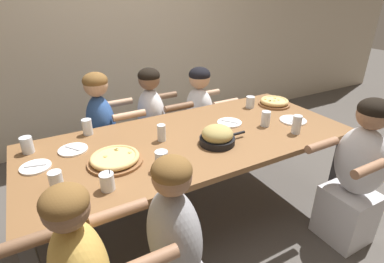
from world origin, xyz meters
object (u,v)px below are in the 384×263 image
Objects in this scene: diner_far_center at (153,130)px; diner_near_right at (355,180)px; pizza_board_main at (115,159)px; diner_far_midleft at (104,140)px; empty_plate_b at (36,167)px; empty_plate_d at (293,120)px; empty_plate_c at (73,150)px; drinking_glass_b at (56,182)px; drinking_glass_g at (297,125)px; drinking_glass_e at (162,162)px; cocktail_glass_blue at (107,182)px; drinking_glass_c at (162,134)px; drinking_glass_d at (87,128)px; diner_far_midright at (199,121)px; drinking_glass_f at (266,119)px; empty_plate_a at (229,123)px; diner_near_midleft at (174,262)px; drinking_glass_h at (250,103)px; skillet_bowl at (217,136)px; pizza_board_second at (274,102)px; drinking_glass_a at (27,146)px.

diner_near_right reaches higher than diner_far_center.
diner_far_midleft is (0.10, 0.81, -0.25)m from pizza_board_main.
empty_plate_b is 1.94m from empty_plate_d.
empty_plate_c is 1.72× the size of drinking_glass_b.
empty_plate_d is 0.24m from drinking_glass_g.
cocktail_glass_blue is at bearing -173.11° from drinking_glass_e.
drinking_glass_c is 0.57m from drinking_glass_d.
empty_plate_d is at bearing 23.66° from diner_far_midright.
empty_plate_b is at bearing 173.04° from drinking_glass_f.
cocktail_glass_blue reaches higher than drinking_glass_f.
diner_far_midright reaches higher than drinking_glass_c.
pizza_board_main is 1.73× the size of empty_plate_a.
diner_near_midleft is 1.43m from diner_near_right.
empty_plate_d is 1.28m from diner_far_center.
drinking_glass_h is at bearing 70.29° from diner_far_midleft.
diner_far_midright is at bearing 102.28° from drinking_glass_g.
skillet_bowl is 0.83m from cocktail_glass_blue.
diner_near_right is (0.14, -1.03, -0.28)m from drinking_glass_h.
skillet_bowl is 0.34× the size of diner_far_midright.
empty_plate_d is 1.60m from cocktail_glass_blue.
diner_far_center is at bearing 150.39° from drinking_glass_h.
drinking_glass_f reaches higher than drinking_glass_b.
pizza_board_main is 0.38m from drinking_glass_b.
drinking_glass_b is 1.09× the size of drinking_glass_h.
drinking_glass_g is 0.13× the size of diner_near_midleft.
empty_plate_a is (-0.62, -0.14, -0.02)m from pizza_board_second.
drinking_glass_a is 0.89m from drinking_glass_c.
cocktail_glass_blue is 0.76m from drinking_glass_d.
diner_far_midright reaches higher than pizza_board_second.
pizza_board_second is 0.25× the size of diner_far_midleft.
drinking_glass_f is at bearing -14.56° from drinking_glass_a.
drinking_glass_g is (1.38, -0.74, 0.01)m from drinking_glass_d.
drinking_glass_c and drinking_glass_f have the same top height.
cocktail_glass_blue is 1.69m from diner_near_right.
drinking_glass_g is at bearing -22.06° from drinking_glass_c.
diner_far_midleft is at bearing 96.86° from drinking_glass_e.
empty_plate_b is 0.17× the size of diner_far_midright.
drinking_glass_h is 1.37m from diner_far_midleft.
empty_plate_b is (-1.43, 0.02, 0.00)m from empty_plate_a.
empty_plate_c is at bearing -68.30° from diner_far_midright.
skillet_bowl is 3.06× the size of drinking_glass_d.
drinking_glass_a is 1.25m from diner_near_midleft.
diner_near_right is at bearing 32.37° from diner_far_center.
skillet_bowl is at bearing -138.80° from empty_plate_a.
diner_far_center is at bearing 32.37° from diner_near_right.
pizza_board_main is 3.07× the size of drinking_glass_b.
diner_near_midleft is at bearing -137.93° from empty_plate_a.
drinking_glass_c is 0.78m from diner_far_midleft.
empty_plate_d is 0.99m from diner_far_midright.
pizza_board_main is 1.34m from drinking_glass_g.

